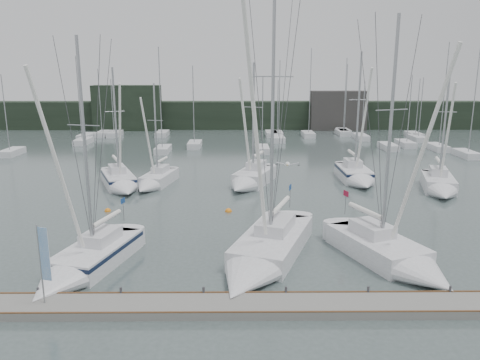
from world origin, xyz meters
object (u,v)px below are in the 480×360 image
(sailboat_near_right, at_px, (398,259))
(sailboat_mid_c, at_px, (249,180))
(sailboat_mid_b, at_px, (154,182))
(sailboat_mid_d, at_px, (357,177))
(buoy_c, at_px, (108,211))
(sailboat_near_center, at_px, (261,258))
(buoy_a, at_px, (228,212))
(dock_banner, at_px, (43,258))
(sailboat_mid_e, at_px, (440,187))
(sailboat_near_left, at_px, (81,265))
(sailboat_mid_a, at_px, (121,183))

(sailboat_near_right, distance_m, sailboat_mid_c, 20.29)
(sailboat_mid_b, xyz_separation_m, sailboat_mid_d, (19.67, 1.44, 0.13))
(sailboat_near_right, xyz_separation_m, buoy_c, (-19.24, 10.95, -0.57))
(sailboat_mid_c, bearing_deg, sailboat_mid_d, 29.02)
(sailboat_near_center, xyz_separation_m, sailboat_near_right, (7.71, -0.21, -0.01))
(sailboat_near_center, distance_m, buoy_a, 10.80)
(sailboat_near_center, bearing_deg, buoy_c, 157.17)
(sailboat_near_center, relative_size, dock_banner, 4.72)
(buoy_a, bearing_deg, buoy_c, 179.09)
(sailboat_near_right, distance_m, sailboat_mid_e, 18.70)
(sailboat_mid_d, bearing_deg, sailboat_near_right, -97.98)
(sailboat_mid_d, height_order, dock_banner, sailboat_mid_d)
(sailboat_mid_e, bearing_deg, sailboat_mid_b, -169.67)
(sailboat_mid_c, relative_size, dock_banner, 3.24)
(sailboat_mid_b, relative_size, sailboat_mid_d, 0.77)
(buoy_a, height_order, dock_banner, dock_banner)
(buoy_a, height_order, buoy_c, buoy_a)
(sailboat_near_left, relative_size, sailboat_mid_a, 1.14)
(sailboat_near_right, distance_m, dock_banner, 18.53)
(sailboat_near_center, distance_m, sailboat_mid_b, 20.63)
(buoy_c, bearing_deg, sailboat_mid_e, 10.49)
(sailboat_near_center, bearing_deg, buoy_a, 120.86)
(sailboat_near_right, height_order, buoy_c, sailboat_near_right)
(sailboat_near_center, xyz_separation_m, buoy_c, (-11.53, 10.75, -0.58))
(sailboat_near_right, relative_size, buoy_c, 29.56)
(sailboat_near_center, height_order, sailboat_near_right, sailboat_near_center)
(sailboat_near_right, bearing_deg, buoy_c, 128.88)
(sailboat_near_right, distance_m, buoy_c, 22.15)
(sailboat_mid_a, xyz_separation_m, sailboat_mid_c, (11.97, 0.78, 0.03))
(sailboat_near_right, relative_size, sailboat_mid_c, 1.21)
(sailboat_near_center, bearing_deg, sailboat_mid_b, 136.64)
(sailboat_near_left, relative_size, buoy_c, 27.02)
(sailboat_near_right, bearing_deg, sailboat_mid_b, 110.69)
(buoy_c, bearing_deg, sailboat_near_left, -81.73)
(sailboat_near_left, bearing_deg, buoy_c, 113.43)
(sailboat_mid_c, relative_size, buoy_a, 22.84)
(sailboat_mid_a, relative_size, sailboat_mid_d, 0.89)
(sailboat_near_center, relative_size, sailboat_mid_d, 1.34)
(sailboat_mid_c, bearing_deg, sailboat_mid_b, -158.40)
(sailboat_mid_c, relative_size, sailboat_mid_e, 1.03)
(sailboat_near_center, bearing_deg, sailboat_mid_d, 82.42)
(sailboat_mid_a, distance_m, dock_banner, 22.71)
(buoy_c, height_order, dock_banner, dock_banner)
(sailboat_mid_e, bearing_deg, sailboat_near_left, -132.13)
(sailboat_near_left, bearing_deg, sailboat_mid_b, 103.27)
(dock_banner, bearing_deg, buoy_a, 81.15)
(sailboat_mid_a, height_order, sailboat_mid_e, sailboat_mid_e)
(sailboat_near_right, bearing_deg, sailboat_near_center, 156.99)
(sailboat_mid_c, bearing_deg, sailboat_mid_e, 13.27)
(sailboat_mid_a, distance_m, sailboat_mid_c, 11.99)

